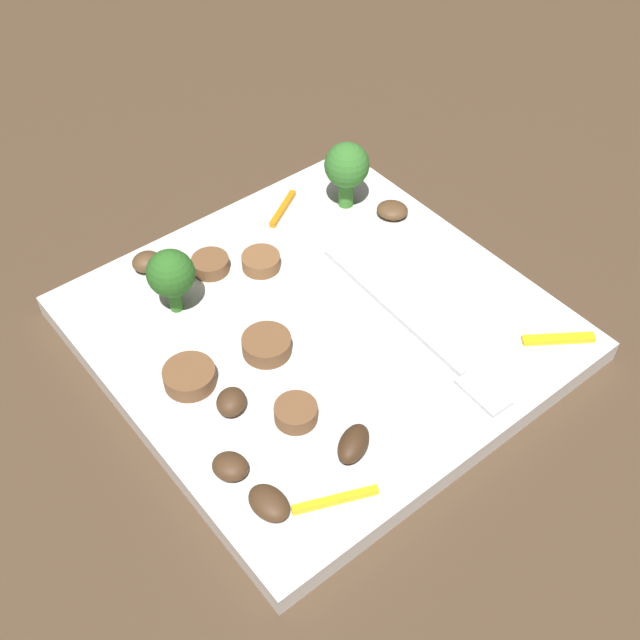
% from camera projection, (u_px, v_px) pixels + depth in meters
% --- Properties ---
extents(ground_plane, '(1.40, 1.40, 0.00)m').
position_uv_depth(ground_plane, '(320.00, 336.00, 0.56)').
color(ground_plane, '#4C3826').
extents(plate, '(0.28, 0.28, 0.02)m').
position_uv_depth(plate, '(320.00, 328.00, 0.55)').
color(plate, white).
rests_on(plate, ground_plane).
extents(fork, '(0.18, 0.02, 0.00)m').
position_uv_depth(fork, '(422.00, 336.00, 0.54)').
color(fork, silver).
rests_on(fork, plate).
extents(broccoli_floret_0, '(0.03, 0.03, 0.05)m').
position_uv_depth(broccoli_floret_0, '(347.00, 167.00, 0.61)').
color(broccoli_floret_0, '#408630').
rests_on(broccoli_floret_0, plate).
extents(broccoli_floret_1, '(0.03, 0.03, 0.05)m').
position_uv_depth(broccoli_floret_1, '(171.00, 274.00, 0.53)').
color(broccoli_floret_1, '#347525').
rests_on(broccoli_floret_1, plate).
extents(sausage_slice_0, '(0.04, 0.04, 0.01)m').
position_uv_depth(sausage_slice_0, '(210.00, 264.00, 0.58)').
color(sausage_slice_0, brown).
rests_on(sausage_slice_0, plate).
extents(sausage_slice_1, '(0.03, 0.03, 0.01)m').
position_uv_depth(sausage_slice_1, '(296.00, 413.00, 0.49)').
color(sausage_slice_1, brown).
rests_on(sausage_slice_1, plate).
extents(sausage_slice_2, '(0.03, 0.03, 0.01)m').
position_uv_depth(sausage_slice_2, '(265.00, 259.00, 0.58)').
color(sausage_slice_2, brown).
rests_on(sausage_slice_2, plate).
extents(sausage_slice_3, '(0.05, 0.05, 0.01)m').
position_uv_depth(sausage_slice_3, '(190.00, 377.00, 0.51)').
color(sausage_slice_3, brown).
rests_on(sausage_slice_3, plate).
extents(sausage_slice_4, '(0.04, 0.04, 0.01)m').
position_uv_depth(sausage_slice_4, '(268.00, 347.00, 0.52)').
color(sausage_slice_4, brown).
rests_on(sausage_slice_4, plate).
extents(mushroom_0, '(0.03, 0.02, 0.01)m').
position_uv_depth(mushroom_0, '(269.00, 503.00, 0.45)').
color(mushroom_0, '#4C331E').
rests_on(mushroom_0, plate).
extents(mushroom_1, '(0.03, 0.03, 0.01)m').
position_uv_depth(mushroom_1, '(353.00, 444.00, 0.47)').
color(mushroom_1, '#422B19').
rests_on(mushroom_1, plate).
extents(mushroom_2, '(0.03, 0.03, 0.01)m').
position_uv_depth(mushroom_2, '(392.00, 210.00, 0.62)').
color(mushroom_2, brown).
rests_on(mushroom_2, plate).
extents(mushroom_3, '(0.03, 0.03, 0.01)m').
position_uv_depth(mushroom_3, '(230.00, 466.00, 0.46)').
color(mushroom_3, '#4C331E').
rests_on(mushroom_3, plate).
extents(mushroom_4, '(0.03, 0.03, 0.01)m').
position_uv_depth(mushroom_4, '(231.00, 402.00, 0.49)').
color(mushroom_4, '#4C331E').
rests_on(mushroom_4, plate).
extents(mushroom_5, '(0.02, 0.02, 0.01)m').
position_uv_depth(mushroom_5, '(147.00, 262.00, 0.58)').
color(mushroom_5, brown).
rests_on(mushroom_5, plate).
extents(pepper_strip_0, '(0.03, 0.04, 0.00)m').
position_uv_depth(pepper_strip_0, '(283.00, 209.00, 0.63)').
color(pepper_strip_0, orange).
rests_on(pepper_strip_0, plate).
extents(pepper_strip_1, '(0.03, 0.04, 0.00)m').
position_uv_depth(pepper_strip_1, '(558.00, 339.00, 0.53)').
color(pepper_strip_1, yellow).
rests_on(pepper_strip_1, plate).
extents(pepper_strip_3, '(0.02, 0.05, 0.00)m').
position_uv_depth(pepper_strip_3, '(335.00, 500.00, 0.45)').
color(pepper_strip_3, yellow).
rests_on(pepper_strip_3, plate).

